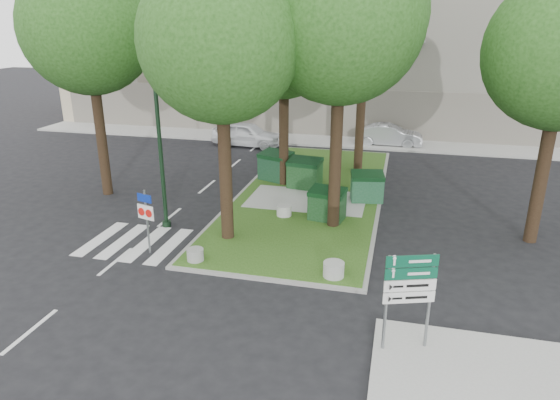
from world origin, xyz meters
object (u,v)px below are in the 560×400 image
(street_lamp, at_px, (159,129))
(car_white, at_px, (247,134))
(tree_median_near_left, at_px, (223,24))
(tree_median_mid, at_px, (286,31))
(bollard_left, at_px, (195,255))
(tree_median_near_right, at_px, (345,2))
(tree_median_far, at_px, (369,0))
(traffic_sign_pole, at_px, (146,213))
(car_silver, at_px, (389,135))
(dumpster_a, at_px, (276,166))
(bollard_mid, at_px, (284,210))
(dumpster_b, at_px, (305,173))
(dumpster_c, at_px, (327,204))
(directional_sign, at_px, (409,287))
(tree_street_left, at_px, (89,14))
(bollard_right, at_px, (334,269))
(litter_bin, at_px, (371,194))
(dumpster_d, at_px, (367,187))

(street_lamp, height_order, car_white, street_lamp)
(tree_median_near_left, relative_size, tree_median_mid, 1.05)
(bollard_left, relative_size, street_lamp, 0.09)
(tree_median_near_right, xyz_separation_m, tree_median_far, (0.20, 7.50, 0.33))
(traffic_sign_pole, xyz_separation_m, car_silver, (7.21, 17.52, -0.76))
(dumpster_a, distance_m, car_white, 7.57)
(bollard_mid, relative_size, traffic_sign_pole, 0.26)
(tree_median_mid, height_order, dumpster_b, tree_median_mid)
(street_lamp, bearing_deg, bollard_mid, 24.28)
(tree_median_far, bearing_deg, traffic_sign_pole, -118.18)
(dumpster_c, relative_size, directional_sign, 0.62)
(street_lamp, bearing_deg, tree_median_near_left, -11.34)
(dumpster_c, bearing_deg, street_lamp, -152.07)
(tree_median_mid, height_order, tree_street_left, tree_street_left)
(dumpster_c, bearing_deg, dumpster_a, 135.25)
(car_silver, bearing_deg, directional_sign, -175.86)
(bollard_right, bearing_deg, litter_bin, 85.07)
(dumpster_d, bearing_deg, directional_sign, -91.36)
(litter_bin, bearing_deg, car_white, 133.76)
(tree_median_far, relative_size, car_white, 2.72)
(dumpster_b, relative_size, street_lamp, 0.27)
(tree_median_mid, relative_size, dumpster_a, 5.56)
(tree_median_mid, height_order, tree_median_far, tree_median_far)
(bollard_right, bearing_deg, directional_sign, -55.33)
(tree_median_near_right, bearing_deg, bollard_right, -82.97)
(tree_median_near_left, relative_size, tree_median_far, 0.88)
(traffic_sign_pole, height_order, car_white, traffic_sign_pole)
(bollard_right, distance_m, directional_sign, 3.96)
(litter_bin, bearing_deg, dumpster_c, -121.08)
(dumpster_a, xyz_separation_m, dumpster_d, (4.53, -1.97, -0.06))
(dumpster_a, xyz_separation_m, car_white, (-3.55, 6.69, -0.05))
(directional_sign, bearing_deg, dumpster_d, 80.66)
(tree_street_left, bearing_deg, car_silver, 45.97)
(dumpster_a, relative_size, traffic_sign_pole, 0.80)
(bollard_right, relative_size, litter_bin, 1.00)
(litter_bin, bearing_deg, tree_median_near_left, -132.55)
(tree_street_left, relative_size, directional_sign, 4.55)
(car_white, bearing_deg, tree_median_near_right, -143.72)
(dumpster_d, height_order, street_lamp, street_lamp)
(dumpster_a, bearing_deg, tree_median_far, 55.08)
(litter_bin, xyz_separation_m, street_lamp, (-7.40, -4.47, 3.34))
(street_lamp, relative_size, directional_sign, 2.49)
(dumpster_c, xyz_separation_m, traffic_sign_pole, (-5.38, -4.19, 0.72))
(litter_bin, bearing_deg, tree_street_left, -172.52)
(tree_median_mid, bearing_deg, traffic_sign_pole, -108.85)
(bollard_right, height_order, traffic_sign_pole, traffic_sign_pole)
(directional_sign, bearing_deg, litter_bin, 79.54)
(tree_median_far, relative_size, bollard_left, 21.98)
(tree_median_far, relative_size, bollard_mid, 20.34)
(tree_median_far, height_order, directional_sign, tree_median_far)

